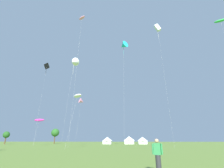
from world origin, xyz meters
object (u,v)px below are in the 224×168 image
object	(u,v)px
kite_pink_parafoil	(82,18)
kite_cyan_delta	(123,46)
kite_white_delta	(74,62)
kite_green_parafoil	(220,21)
kite_white_box	(157,28)
festival_tent_right	(143,140)
tree_distant_left	(6,135)
tree_distant_right	(55,133)
kite_pink_delta	(82,101)
kite_magenta_parafoil	(39,120)
festival_tent_center	(107,140)
kite_black_diamond	(47,67)
person_spectator	(158,156)
festival_tent_left	(129,140)
kite_white_parafoil	(78,96)

from	to	relation	value
kite_pink_parafoil	kite_cyan_delta	world-z (taller)	kite_pink_parafoil
kite_cyan_delta	kite_white_delta	world-z (taller)	kite_cyan_delta
kite_green_parafoil	kite_pink_parafoil	bearing A→B (deg)	-174.50
kite_cyan_delta	kite_white_box	size ratio (longest dim) A/B	0.95
kite_white_box	festival_tent_right	xyz separation A→B (m)	(-3.44, 35.45, -31.61)
kite_white_box	tree_distant_left	distance (m)	75.53
tree_distant_right	kite_pink_delta	bearing A→B (deg)	-51.73
kite_magenta_parafoil	festival_tent_center	xyz separation A→B (m)	(21.43, 21.61, -6.65)
kite_green_parafoil	kite_black_diamond	world-z (taller)	kite_green_parafoil
kite_white_delta	person_spectator	xyz separation A→B (m)	(17.96, -35.61, -24.23)
kite_pink_delta	kite_pink_parafoil	bearing A→B (deg)	-77.26
kite_magenta_parafoil	festival_tent_right	xyz separation A→B (m)	(37.07, 21.61, -6.65)
festival_tent_center	tree_distant_right	world-z (taller)	tree_distant_right
festival_tent_left	kite_cyan_delta	bearing A→B (deg)	-91.97
kite_pink_delta	kite_white_box	xyz separation A→B (m)	(26.23, -15.40, 18.24)
kite_pink_delta	festival_tent_center	bearing A→B (deg)	70.38
kite_cyan_delta	kite_pink_delta	bearing A→B (deg)	148.78
festival_tent_center	kite_white_delta	bearing A→B (deg)	-102.37
kite_pink_delta	festival_tent_right	world-z (taller)	kite_pink_delta
kite_white_delta	person_spectator	world-z (taller)	kite_white_delta
festival_tent_right	tree_distant_right	size ratio (longest dim) A/B	0.65
person_spectator	tree_distant_left	distance (m)	82.32
kite_green_parafoil	kite_cyan_delta	world-z (taller)	kite_green_parafoil
kite_cyan_delta	tree_distant_left	xyz separation A→B (m)	(-52.89, 23.30, -27.55)
kite_white_parafoil	tree_distant_right	size ratio (longest dim) A/B	1.62
kite_green_parafoil	kite_black_diamond	xyz separation A→B (m)	(-55.79, 13.50, -5.22)
kite_black_diamond	festival_tent_right	bearing A→B (deg)	34.01
person_spectator	kite_pink_delta	bearing A→B (deg)	110.91
kite_white_parafoil	kite_white_box	size ratio (longest dim) A/B	0.34
kite_cyan_delta	tree_distant_left	distance (m)	64.02
kite_black_diamond	kite_magenta_parafoil	bearing A→B (deg)	117.66
kite_white_delta	kite_white_box	xyz separation A→B (m)	(26.07, -3.59, 8.21)
kite_pink_delta	festival_tent_left	world-z (taller)	kite_pink_delta
kite_black_diamond	person_spectator	world-z (taller)	kite_black_diamond
kite_pink_delta	kite_white_delta	size ratio (longest dim) A/B	0.61
kite_cyan_delta	tree_distant_right	size ratio (longest dim) A/B	4.57
kite_pink_parafoil	kite_magenta_parafoil	xyz separation A→B (m)	(-19.09, 19.68, -25.19)
kite_black_diamond	kite_cyan_delta	size ratio (longest dim) A/B	0.89
festival_tent_center	kite_cyan_delta	bearing A→B (deg)	-73.57
tree_distant_left	tree_distant_right	world-z (taller)	tree_distant_right
kite_green_parafoil	kite_magenta_parafoil	distance (m)	64.14
person_spectator	festival_tent_right	xyz separation A→B (m)	(4.66, 67.47, 0.83)
kite_white_box	festival_tent_center	distance (m)	51.18
kite_magenta_parafoil	kite_white_parafoil	world-z (taller)	kite_white_parafoil
kite_black_diamond	kite_white_box	xyz separation A→B (m)	(39.19, -11.32, 5.77)
kite_white_parafoil	festival_tent_right	world-z (taller)	kite_white_parafoil
kite_green_parafoil	tree_distant_right	world-z (taller)	kite_green_parafoil
kite_magenta_parafoil	person_spectator	bearing A→B (deg)	-54.76
festival_tent_center	festival_tent_right	world-z (taller)	festival_tent_center
kite_pink_parafoil	kite_white_box	world-z (taller)	kite_white_box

